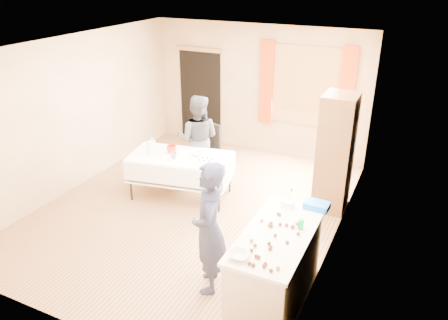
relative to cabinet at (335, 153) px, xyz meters
The scene contains 29 objects.
floor 2.44m from the cabinet, 152.37° to the right, with size 4.50×5.50×0.02m, color #9E7047.
ceiling 2.80m from the cabinet, 152.37° to the right, with size 4.50×5.50×0.02m, color white.
wall_back 2.65m from the cabinet, 139.19° to the left, with size 4.50×0.02×2.60m, color tan.
wall_front 4.31m from the cabinet, 117.63° to the right, with size 4.50×0.02×2.60m, color tan.
wall_left 4.39m from the cabinet, 166.23° to the right, with size 0.02×5.50×2.60m, color tan.
wall_right 1.13m from the cabinet, 75.47° to the right, with size 0.02×5.50×2.60m, color tan.
window_frame 2.03m from the cabinet, 120.53° to the left, with size 1.32×0.06×1.52m, color olive.
window_pane 2.01m from the cabinet, 120.76° to the left, with size 1.20×0.02×1.40m, color white.
curtain_left 2.47m from the cabinet, 137.38° to the left, with size 0.28×0.06×1.65m, color #B1360D.
curtain_right 1.73m from the cabinet, 97.35° to the left, with size 0.28×0.06×1.65m, color #B1360D.
doorway 3.70m from the cabinet, 152.83° to the left, with size 0.95×0.04×2.00m, color black.
door_lintel 3.84m from the cabinet, 153.25° to the left, with size 1.05×0.06×0.08m, color olive.
cabinet is the anchor object (origin of this frame).
counter 2.48m from the cabinet, 92.36° to the right, with size 0.73×1.54×0.91m.
party_table 2.53m from the cabinet, 162.82° to the right, with size 1.81×1.16×0.75m.
chair 2.46m from the cabinet, behind, with size 0.52×0.52×0.99m.
girl 2.71m from the cabinet, 109.08° to the right, with size 0.61×0.71×1.66m, color #1E2240.
woman 2.42m from the cabinet, behind, with size 0.91×0.79×1.59m, color black.
soda_can 2.23m from the cabinet, 87.38° to the right, with size 0.07×0.07×0.12m, color #087E3E.
mixing_bowl 3.03m from the cabinet, 95.89° to the right, with size 0.23×0.23×0.05m, color white.
foam_block 1.84m from the cabinet, 95.56° to the right, with size 0.15×0.10×0.08m, color white.
blue_basket 1.72m from the cabinet, 84.96° to the right, with size 0.30×0.20×0.08m, color blue.
pitcher 2.97m from the cabinet, 161.89° to the right, with size 0.11×0.11×0.22m, color silver.
cup_red 2.65m from the cabinet, 164.74° to the right, with size 0.22×0.22×0.13m, color red.
cup_rainbow 2.56m from the cabinet, 159.76° to the right, with size 0.11×0.11×0.10m, color red.
small_bowl 2.20m from the cabinet, 164.08° to the right, with size 0.24×0.24×0.06m, color white.
pastry_tray 2.04m from the cabinet, 157.97° to the right, with size 0.28×0.20×0.02m, color white.
bottle 3.04m from the cabinet, 167.91° to the right, with size 0.11×0.11×0.18m, color white.
cake_balls 2.61m from the cabinet, 92.22° to the right, with size 0.50×1.07×0.04m.
Camera 1 is at (3.11, -5.31, 3.64)m, focal length 35.00 mm.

